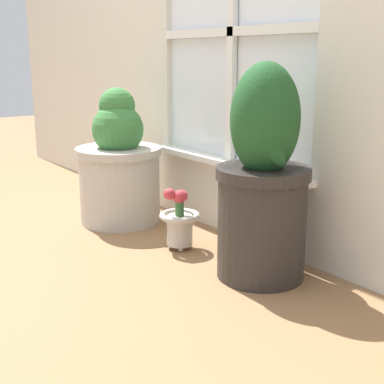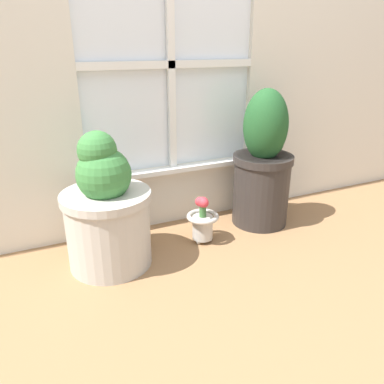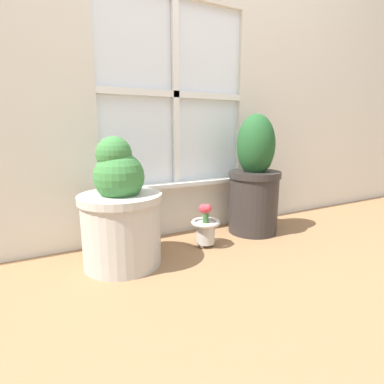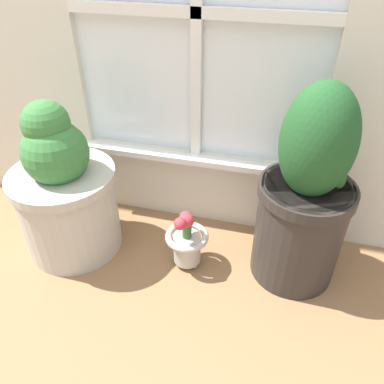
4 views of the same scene
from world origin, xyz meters
TOP-DOWN VIEW (x-y plane):
  - ground_plane at (0.00, 0.00)m, footprint 10.00×10.00m
  - potted_plant_left at (-0.42, 0.31)m, footprint 0.38×0.38m
  - potted_plant_right at (0.42, 0.38)m, footprint 0.31×0.31m
  - flower_vase at (0.04, 0.32)m, footprint 0.16×0.16m

SIDE VIEW (x-z plane):
  - ground_plane at x=0.00m, z-range 0.00..0.00m
  - flower_vase at x=0.04m, z-range -0.01..0.24m
  - potted_plant_left at x=-0.42m, z-range -0.05..0.55m
  - potted_plant_right at x=0.42m, z-range -0.04..0.68m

